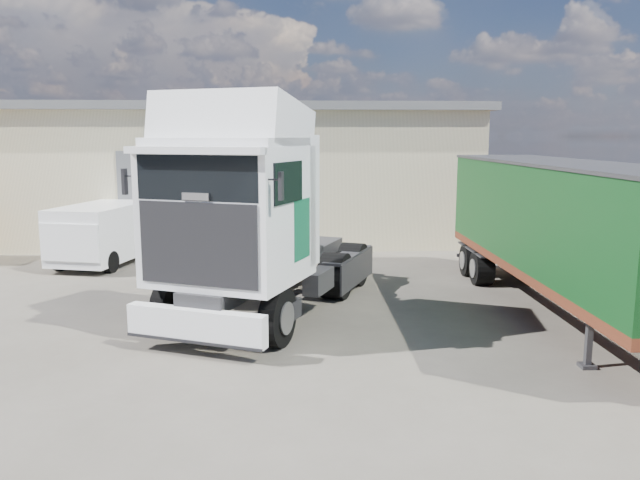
{
  "coord_description": "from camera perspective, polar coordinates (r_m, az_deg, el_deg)",
  "views": [
    {
      "loc": [
        1.93,
        -11.93,
        4.09
      ],
      "look_at": [
        2.68,
        3.0,
        1.61
      ],
      "focal_mm": 35.0,
      "sensor_mm": 36.0,
      "label": 1
    }
  ],
  "objects": [
    {
      "name": "ground",
      "position": [
        12.76,
        -11.59,
        -9.47
      ],
      "size": [
        120.0,
        120.0,
        0.0
      ],
      "primitive_type": "plane",
      "color": "#292721",
      "rests_on": "ground"
    },
    {
      "name": "warehouse",
      "position": [
        29.06,
        -18.81,
        6.12
      ],
      "size": [
        30.6,
        12.6,
        5.42
      ],
      "color": "beige",
      "rests_on": "ground"
    },
    {
      "name": "brick_boundary_wall",
      "position": [
        20.52,
        24.96,
        0.59
      ],
      "size": [
        0.35,
        26.0,
        2.5
      ],
      "primitive_type": "cube",
      "color": "maroon",
      "rests_on": "ground"
    },
    {
      "name": "tractor_unit",
      "position": [
        13.7,
        -6.32,
        1.0
      ],
      "size": [
        5.39,
        7.78,
        4.98
      ],
      "rotation": [
        0.0,
        0.0,
        -0.39
      ],
      "color": "black",
      "rests_on": "ground"
    },
    {
      "name": "box_trailer",
      "position": [
        15.27,
        21.06,
        1.53
      ],
      "size": [
        2.48,
        10.69,
        3.54
      ],
      "rotation": [
        0.0,
        0.0,
        -0.02
      ],
      "color": "#2D2D30",
      "rests_on": "ground"
    },
    {
      "name": "panel_van",
      "position": [
        21.49,
        -18.83,
        0.66
      ],
      "size": [
        3.0,
        5.05,
        1.93
      ],
      "rotation": [
        0.0,
        0.0,
        -0.24
      ],
      "color": "black",
      "rests_on": "ground"
    }
  ]
}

